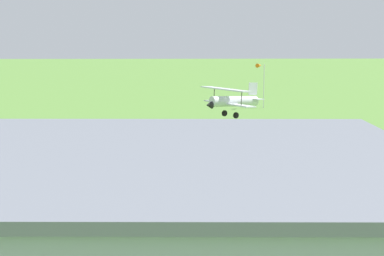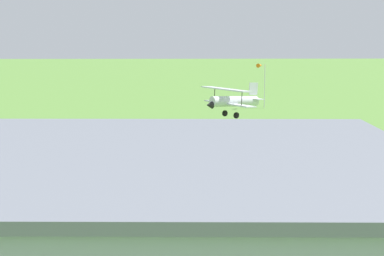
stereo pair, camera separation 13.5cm
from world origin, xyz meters
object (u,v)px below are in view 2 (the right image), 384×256
person_beside_truck (96,181)px  person_walking_on_apron (150,177)px  person_at_fence_line (232,184)px  windsock (261,69)px  car_grey (298,190)px  biplane (233,100)px  hangar (19,231)px

person_beside_truck → person_walking_on_apron: bearing=-163.0°
person_at_fence_line → windsock: 46.62m
person_walking_on_apron → car_grey: bearing=157.7°
car_grey → person_at_fence_line: (3.90, -1.43, -0.03)m
car_grey → person_walking_on_apron: bearing=-22.3°
car_grey → person_beside_truck: 13.04m
person_walking_on_apron → person_at_fence_line: 5.82m
biplane → person_beside_truck: bearing=63.0°
person_beside_truck → person_walking_on_apron: 3.69m
person_beside_truck → person_at_fence_line: size_ratio=0.99×
hangar → car_grey: (-13.30, -13.42, -2.20)m
biplane → person_walking_on_apron: 22.28m
car_grey → person_at_fence_line: car_grey is taller
car_grey → windsock: 47.48m
biplane → windsock: size_ratio=1.09×
hangar → windsock: bearing=-106.5°
person_at_fence_line → windsock: bearing=-100.5°
car_grey → windsock: (-4.59, -47.02, 4.75)m
person_beside_truck → person_at_fence_line: bearing=171.8°
hangar → person_at_fence_line: (-9.40, -14.85, -2.23)m
biplane → person_walking_on_apron: biplane is taller
car_grey → biplane: bearing=-86.2°
person_beside_truck → windsock: windsock is taller
person_at_fence_line → person_beside_truck: bearing=-8.2°
biplane → person_beside_truck: biplane is taller
biplane → person_walking_on_apron: (7.60, 20.75, -2.89)m
windsock → biplane: bearing=74.5°
biplane → car_grey: bearing=93.8°
biplane → car_grey: biplane is taller
person_beside_truck → windsock: (-17.35, -44.31, 4.79)m
person_walking_on_apron → person_at_fence_line: (-5.33, 2.35, 0.07)m
biplane → person_walking_on_apron: bearing=69.9°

